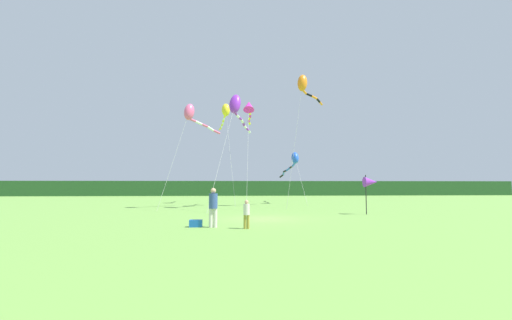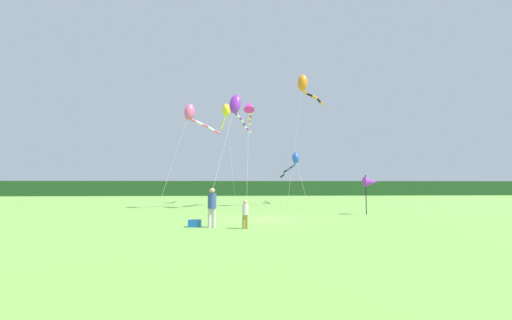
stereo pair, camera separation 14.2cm
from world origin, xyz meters
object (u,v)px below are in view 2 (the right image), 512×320
at_px(kite_yellow, 226,112).
at_px(kite_blue, 294,161).
at_px(kite_purple, 236,106).
at_px(kite_rainbow, 191,114).
at_px(banner_flag_pole, 371,182).
at_px(kite_magenta, 249,107).
at_px(kite_orange, 304,85).
at_px(cooler_box, 195,223).
at_px(person_adult, 212,205).
at_px(person_child, 245,213).

bearing_deg(kite_yellow, kite_blue, 1.51).
relative_size(kite_purple, kite_rainbow, 1.09).
relative_size(banner_flag_pole, kite_rainbow, 0.29).
relative_size(banner_flag_pole, kite_yellow, 0.25).
xyz_separation_m(kite_yellow, kite_purple, (1.02, -7.44, -1.16)).
distance_m(kite_magenta, kite_orange, 5.53).
bearing_deg(cooler_box, kite_yellow, 87.17).
bearing_deg(person_adult, kite_blue, 69.49).
xyz_separation_m(person_child, kite_yellow, (-1.36, 20.55, 9.13)).
bearing_deg(cooler_box, kite_rainbow, 98.14).
height_order(cooler_box, kite_magenta, kite_magenta).
xyz_separation_m(kite_magenta, kite_purple, (-1.22, -2.00, -0.40)).
distance_m(person_adult, person_child, 1.66).
bearing_deg(kite_orange, kite_purple, -163.45).
relative_size(cooler_box, kite_magenta, 0.06).
xyz_separation_m(person_adult, kite_blue, (7.54, 20.15, 3.60)).
relative_size(person_child, kite_orange, 0.10).
distance_m(person_adult, kite_orange, 19.20).
xyz_separation_m(kite_yellow, kite_magenta, (2.24, -5.45, -0.77)).
bearing_deg(banner_flag_pole, kite_magenta, 133.38).
xyz_separation_m(kite_magenta, kite_rainbow, (-5.04, -1.59, -1.02)).
bearing_deg(person_adult, banner_flag_pole, 31.48).
xyz_separation_m(cooler_box, kite_rainbow, (-1.82, 12.70, 7.89)).
bearing_deg(kite_purple, cooler_box, -99.23).
distance_m(kite_yellow, kite_blue, 9.05).
height_order(kite_yellow, kite_blue, kite_yellow).
bearing_deg(kite_orange, banner_flag_pole, -71.45).
bearing_deg(kite_rainbow, person_child, -72.94).
xyz_separation_m(banner_flag_pole, kite_purple, (-9.03, 6.26, 6.54)).
bearing_deg(kite_magenta, banner_flag_pole, -46.62).
bearing_deg(kite_rainbow, kite_magenta, 17.51).
distance_m(banner_flag_pole, kite_magenta, 13.31).
height_order(person_child, kite_yellow, kite_yellow).
distance_m(kite_magenta, kite_blue, 8.84).
xyz_separation_m(person_child, kite_orange, (5.96, 14.98, 10.57)).
bearing_deg(kite_purple, kite_yellow, 97.81).
bearing_deg(person_child, kite_rainbow, 107.06).
distance_m(cooler_box, banner_flag_pole, 12.72).
relative_size(person_adult, banner_flag_pole, 0.69).
bearing_deg(kite_rainbow, person_adult, -78.52).
height_order(cooler_box, kite_yellow, kite_yellow).
distance_m(banner_flag_pole, kite_orange, 12.53).
bearing_deg(kite_rainbow, kite_yellow, 68.35).
relative_size(cooler_box, kite_yellow, 0.05).
bearing_deg(kite_yellow, kite_purple, -82.19).
bearing_deg(person_child, cooler_box, 160.63).
relative_size(person_adult, cooler_box, 3.07).
bearing_deg(kite_magenta, kite_blue, 47.72).
height_order(kite_rainbow, kite_orange, kite_orange).
distance_m(person_child, banner_flag_pole, 11.16).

